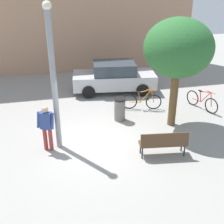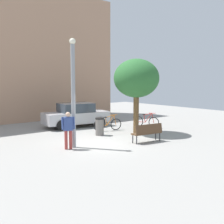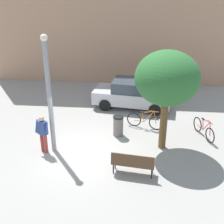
# 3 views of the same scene
# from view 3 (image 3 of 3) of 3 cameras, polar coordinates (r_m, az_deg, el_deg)

# --- Properties ---
(ground_plane) EXTENTS (36.00, 36.00, 0.00)m
(ground_plane) POSITION_cam_3_polar(r_m,az_deg,el_deg) (13.04, -4.88, -7.51)
(ground_plane) COLOR gray
(building_facade) EXTENTS (15.64, 2.00, 9.59)m
(building_facade) POSITION_cam_3_polar(r_m,az_deg,el_deg) (20.72, -0.73, 19.06)
(building_facade) COLOR tan
(building_facade) RESTS_ON ground_plane
(lamppost) EXTENTS (0.28, 0.28, 4.91)m
(lamppost) POSITION_cam_3_polar(r_m,az_deg,el_deg) (12.19, -11.66, 3.42)
(lamppost) COLOR gray
(lamppost) RESTS_ON ground_plane
(person_by_lamppost) EXTENTS (0.63, 0.45, 1.67)m
(person_by_lamppost) POSITION_cam_3_polar(r_m,az_deg,el_deg) (12.87, -12.81, -3.58)
(person_by_lamppost) COLOR #9E3833
(person_by_lamppost) RESTS_ON ground_plane
(park_bench) EXTENTS (1.65, 0.69, 0.92)m
(park_bench) POSITION_cam_3_polar(r_m,az_deg,el_deg) (11.44, 3.90, -9.39)
(park_bench) COLOR #513823
(park_bench) RESTS_ON ground_plane
(plaza_tree) EXTENTS (2.57, 2.57, 4.25)m
(plaza_tree) POSITION_cam_3_polar(r_m,az_deg,el_deg) (12.19, 10.25, 6.14)
(plaza_tree) COLOR brown
(plaza_tree) RESTS_ON ground_plane
(bicycle_orange) EXTENTS (1.76, 0.53, 0.97)m
(bicycle_orange) POSITION_cam_3_polar(r_m,az_deg,el_deg) (14.78, 6.20, -1.64)
(bicycle_orange) COLOR black
(bicycle_orange) RESTS_ON ground_plane
(bicycle_red) EXTENTS (0.66, 1.72, 0.97)m
(bicycle_red) POSITION_cam_3_polar(r_m,az_deg,el_deg) (14.56, 16.74, -3.10)
(bicycle_red) COLOR black
(bicycle_red) RESTS_ON ground_plane
(parked_car_silver) EXTENTS (4.39, 2.26, 1.55)m
(parked_car_silver) POSITION_cam_3_polar(r_m,az_deg,el_deg) (16.86, 3.81, 3.40)
(parked_car_silver) COLOR #B7B7BC
(parked_car_silver) RESTS_ON ground_plane
(trash_bin) EXTENTS (0.48, 0.48, 0.98)m
(trash_bin) POSITION_cam_3_polar(r_m,az_deg,el_deg) (14.01, 1.17, -2.58)
(trash_bin) COLOR #66605B
(trash_bin) RESTS_ON ground_plane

